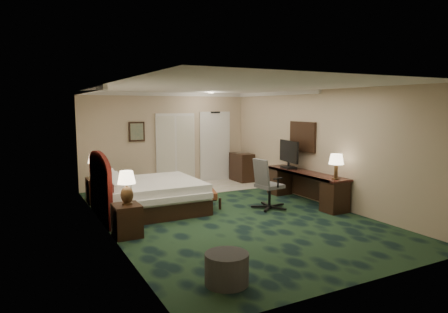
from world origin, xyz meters
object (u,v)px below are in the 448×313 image
bed_bench (204,197)px  desk (305,187)px  tv (289,154)px  nightstand_far (97,190)px  ottoman (227,269)px  lamp_far (95,166)px  lamp_near (127,188)px  minibar (242,167)px  desk_chair (270,184)px  bed (151,196)px  nightstand_near (127,220)px

bed_bench → desk: desk is taller
tv → nightstand_far: bearing=169.0°
ottoman → tv: (3.79, 3.74, 0.88)m
lamp_far → lamp_near: bearing=-89.0°
tv → minibar: tv is taller
lamp_near → desk: bearing=6.8°
lamp_far → nightstand_far: bearing=-1.5°
lamp_near → desk: 4.49m
nightstand_far → desk: 5.02m
desk → nightstand_far: bearing=152.5°
tv → desk_chair: tv is taller
minibar → ottoman: bearing=-121.8°
desk → tv: bearing=89.9°
ottoman → desk_chair: (2.68, 2.95, 0.37)m
nightstand_far → lamp_far: lamp_far is taller
lamp_far → desk_chair: 4.17m
bed → nightstand_far: bearing=123.1°
tv → desk_chair: (-1.11, -0.79, -0.51)m
lamp_near → minibar: 5.73m
nightstand_far → desk: bearing=-27.5°
lamp_far → bed_bench: lamp_far is taller
nightstand_far → minibar: minibar is taller
bed_bench → desk: size_ratio=0.46×
ottoman → desk_chair: desk_chair is taller
nightstand_far → ottoman: 5.44m
ottoman → desk: size_ratio=0.23×
bed → desk_chair: (2.44, -1.06, 0.24)m
ottoman → lamp_far: bearing=97.3°
nightstand_near → lamp_far: size_ratio=0.97×
tv → minibar: (0.02, 2.39, -0.66)m
tv → desk_chair: size_ratio=0.79×
tv → nightstand_near: bearing=-155.3°
nightstand_near → lamp_far: bearing=90.5°
nightstand_near → nightstand_far: 2.87m
nightstand_far → desk_chair: 4.15m
bed → tv: tv is taller
nightstand_near → nightstand_far: bearing=89.9°
lamp_near → tv: size_ratio=0.66×
bed → desk: 3.67m
nightstand_near → ottoman: nightstand_near is taller
tv → ottoman: bearing=-125.9°
desk_chair → lamp_near: bearing=179.6°
bed_bench → tv: 2.46m
lamp_far → tv: tv is taller
nightstand_far → bed_bench: size_ratio=0.50×
bed → tv: bearing=-4.4°
lamp_far → ottoman: 5.48m
bed → ottoman: bearing=-93.4°
desk → minibar: 3.05m
bed → minibar: (3.57, 2.11, 0.10)m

